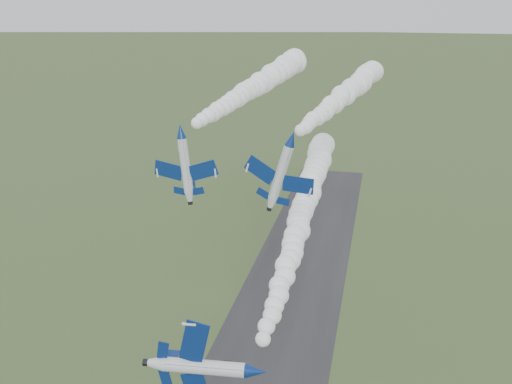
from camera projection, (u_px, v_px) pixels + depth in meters
runway at (264, 373)px, 106.11m from camera, size 24.00×260.00×0.04m
jet_lead at (256, 372)px, 59.97m from camera, size 3.55×13.64×11.25m
smoke_trail_jet_lead at (302, 213)px, 94.69m from camera, size 9.77×70.57×5.23m
jet_pair_left at (180, 131)px, 80.23m from camera, size 10.03×11.99×3.00m
smoke_trail_jet_pair_left at (258, 85)px, 110.35m from camera, size 12.41×63.66×5.51m
jet_pair_right at (291, 139)px, 78.17m from camera, size 10.10×12.49×3.90m
smoke_trail_jet_pair_right at (346, 93)px, 109.05m from camera, size 11.81×64.62×5.06m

